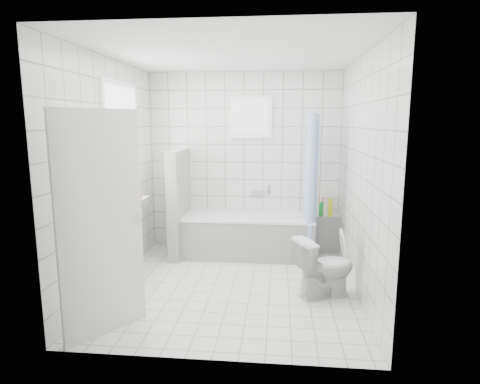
# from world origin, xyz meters

# --- Properties ---
(ground) EXTENTS (3.00, 3.00, 0.00)m
(ground) POSITION_xyz_m (0.00, 0.00, 0.00)
(ground) COLOR white
(ground) RESTS_ON ground
(ceiling) EXTENTS (3.00, 3.00, 0.00)m
(ceiling) POSITION_xyz_m (0.00, 0.00, 2.60)
(ceiling) COLOR white
(ceiling) RESTS_ON ground
(wall_back) EXTENTS (2.80, 0.02, 2.60)m
(wall_back) POSITION_xyz_m (0.00, 1.50, 1.30)
(wall_back) COLOR white
(wall_back) RESTS_ON ground
(wall_front) EXTENTS (2.80, 0.02, 2.60)m
(wall_front) POSITION_xyz_m (0.00, -1.50, 1.30)
(wall_front) COLOR white
(wall_front) RESTS_ON ground
(wall_left) EXTENTS (0.02, 3.00, 2.60)m
(wall_left) POSITION_xyz_m (-1.40, 0.00, 1.30)
(wall_left) COLOR white
(wall_left) RESTS_ON ground
(wall_right) EXTENTS (0.02, 3.00, 2.60)m
(wall_right) POSITION_xyz_m (1.40, 0.00, 1.30)
(wall_right) COLOR white
(wall_right) RESTS_ON ground
(window_left) EXTENTS (0.01, 0.90, 1.40)m
(window_left) POSITION_xyz_m (-1.35, 0.30, 1.60)
(window_left) COLOR white
(window_left) RESTS_ON wall_left
(window_back) EXTENTS (0.50, 0.01, 0.50)m
(window_back) POSITION_xyz_m (0.10, 1.46, 1.95)
(window_back) COLOR white
(window_back) RESTS_ON wall_back
(window_sill) EXTENTS (0.18, 1.02, 0.08)m
(window_sill) POSITION_xyz_m (-1.31, 0.30, 0.86)
(window_sill) COLOR white
(window_sill) RESTS_ON wall_left
(door) EXTENTS (0.51, 0.67, 2.00)m
(door) POSITION_xyz_m (-1.01, -1.16, 1.00)
(door) COLOR silver
(door) RESTS_ON ground
(bathtub) EXTENTS (1.83, 0.77, 0.58)m
(bathtub) POSITION_xyz_m (0.09, 1.12, 0.29)
(bathtub) COLOR white
(bathtub) RESTS_ON ground
(partition_wall) EXTENTS (0.15, 0.85, 1.50)m
(partition_wall) POSITION_xyz_m (-0.89, 1.07, 0.75)
(partition_wall) COLOR white
(partition_wall) RESTS_ON ground
(tiled_ledge) EXTENTS (0.40, 0.24, 0.55)m
(tiled_ledge) POSITION_xyz_m (1.20, 1.38, 0.28)
(tiled_ledge) COLOR white
(tiled_ledge) RESTS_ON ground
(toilet) EXTENTS (0.75, 0.61, 0.67)m
(toilet) POSITION_xyz_m (1.03, -0.19, 0.33)
(toilet) COLOR white
(toilet) RESTS_ON ground
(curtain_rod) EXTENTS (0.02, 0.80, 0.02)m
(curtain_rod) POSITION_xyz_m (0.95, 1.10, 2.00)
(curtain_rod) COLOR silver
(curtain_rod) RESTS_ON wall_back
(shower_curtain) EXTENTS (0.14, 0.48, 1.78)m
(shower_curtain) POSITION_xyz_m (0.95, 0.97, 1.10)
(shower_curtain) COLOR #4678CE
(shower_curtain) RESTS_ON curtain_rod
(tub_faucet) EXTENTS (0.18, 0.06, 0.06)m
(tub_faucet) POSITION_xyz_m (0.19, 1.46, 0.85)
(tub_faucet) COLOR silver
(tub_faucet) RESTS_ON wall_back
(sill_bottles) EXTENTS (0.14, 0.55, 0.31)m
(sill_bottles) POSITION_xyz_m (-1.30, 0.43, 1.03)
(sill_bottles) COLOR #D2699A
(sill_bottles) RESTS_ON window_sill
(ledge_bottles) EXTENTS (0.20, 0.16, 0.27)m
(ledge_bottles) POSITION_xyz_m (1.18, 1.33, 0.67)
(ledge_bottles) COLOR #FFFE1A
(ledge_bottles) RESTS_ON tiled_ledge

